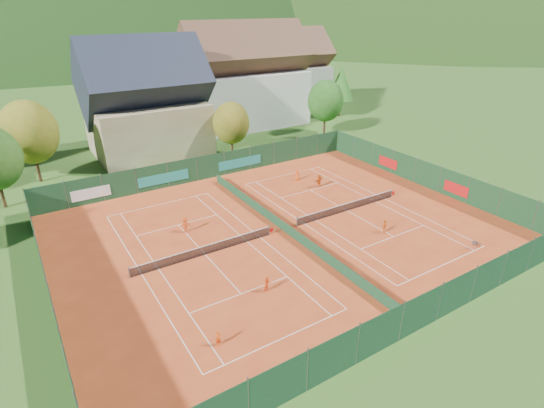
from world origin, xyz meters
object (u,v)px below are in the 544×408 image
at_px(hotel_block_a, 245,82).
at_px(ball_hopper, 475,243).
at_px(chalet, 146,106).
at_px(player_right_far_b, 319,181).
at_px(hotel_block_b, 287,74).
at_px(player_left_mid, 268,284).
at_px(player_right_far_a, 297,175).
at_px(player_left_near, 218,339).
at_px(player_left_far, 185,225).
at_px(player_right_near, 384,226).

height_order(hotel_block_a, ball_hopper, hotel_block_a).
xyz_separation_m(chalet, ball_hopper, (15.35, -41.64, -6.07)).
bearing_deg(player_right_far_b, hotel_block_b, -128.41).
xyz_separation_m(hotel_block_a, player_left_mid, (-22.18, -43.20, -6.73)).
relative_size(ball_hopper, player_right_far_a, 0.58).
bearing_deg(player_right_far_a, player_left_near, 59.62).
relative_size(player_left_mid, player_right_far_b, 0.82).
distance_m(hotel_block_b, player_right_far_b, 43.06).
distance_m(hotel_block_b, ball_hopper, 58.69).
xyz_separation_m(hotel_block_a, player_left_far, (-23.91, -31.29, -6.62)).
distance_m(chalet, player_right_far_b, 27.09).
xyz_separation_m(chalet, player_right_near, (10.75, -35.36, -5.94)).
distance_m(chalet, hotel_block_a, 19.94).
relative_size(player_left_mid, player_right_near, 0.96).
bearing_deg(player_right_far_a, player_right_far_b, 122.03).
xyz_separation_m(player_left_near, player_right_far_b, (21.11, 16.91, 0.20)).
bearing_deg(player_left_near, player_right_far_a, 40.12).
xyz_separation_m(hotel_block_b, player_left_near, (-41.71, -54.27, -6.03)).
bearing_deg(hotel_block_b, chalet, -157.01).
bearing_deg(hotel_block_a, player_left_mid, -117.18).
relative_size(hotel_block_b, player_left_near, 14.58).
distance_m(hotel_block_a, hotel_block_b, 16.14).
relative_size(hotel_block_b, ball_hopper, 21.60).
xyz_separation_m(player_right_far_a, player_right_far_b, (0.95, -3.09, 0.10)).
height_order(ball_hopper, player_left_far, player_left_far).
relative_size(chalet, player_right_near, 11.90).
bearing_deg(player_right_far_b, player_right_far_a, -82.37).
bearing_deg(player_right_far_a, hotel_block_a, -91.17).
relative_size(hotel_block_a, player_right_far_b, 13.69).
xyz_separation_m(chalet, player_left_far, (-4.91, -25.29, -5.86)).
distance_m(player_left_near, player_right_far_b, 27.05).
xyz_separation_m(chalet, player_left_mid, (-3.18, -37.20, -5.97)).
height_order(ball_hopper, player_left_mid, player_left_mid).
xyz_separation_m(ball_hopper, player_left_mid, (-18.53, 4.44, 0.09)).
xyz_separation_m(player_left_mid, player_right_far_b, (15.59, 13.83, 0.14)).
xyz_separation_m(player_left_far, player_right_near, (15.66, -10.07, -0.09)).
relative_size(chalet, player_left_mid, 12.46).
relative_size(chalet, hotel_block_a, 0.75).
bearing_deg(player_right_far_a, player_left_far, 31.87).
xyz_separation_m(player_left_far, player_right_far_a, (16.36, 5.00, -0.07)).
bearing_deg(chalet, player_left_far, -100.99).
xyz_separation_m(hotel_block_a, ball_hopper, (-3.65, -47.64, -6.83)).
relative_size(player_left_far, player_right_far_b, 0.97).
bearing_deg(player_right_far_a, player_right_near, 102.21).
distance_m(hotel_block_a, ball_hopper, 48.26).
xyz_separation_m(player_left_mid, player_right_far_a, (14.64, 16.91, 0.04)).
xyz_separation_m(ball_hopper, player_left_far, (-20.26, 16.35, 0.21)).
relative_size(player_left_near, player_right_far_a, 0.86).
bearing_deg(player_left_near, chalet, 73.16).
relative_size(chalet, player_right_far_a, 11.71).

